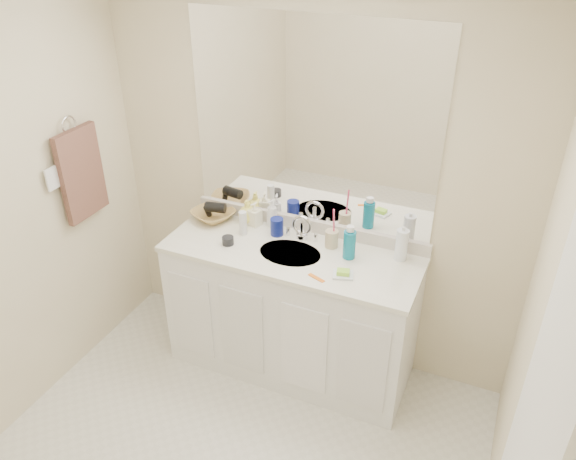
# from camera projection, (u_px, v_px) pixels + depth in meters

# --- Properties ---
(wall_back) EXTENTS (2.60, 0.02, 2.40)m
(wall_back) POSITION_uv_depth(u_px,v_px,m) (310.00, 183.00, 3.33)
(wall_back) COLOR beige
(wall_back) RESTS_ON floor
(wall_right) EXTENTS (0.02, 2.60, 2.40)m
(wall_right) POSITION_uv_depth(u_px,v_px,m) (529.00, 408.00, 1.85)
(wall_right) COLOR beige
(wall_right) RESTS_ON floor
(vanity_cabinet) EXTENTS (1.50, 0.55, 0.85)m
(vanity_cabinet) POSITION_uv_depth(u_px,v_px,m) (291.00, 312.00, 3.51)
(vanity_cabinet) COLOR white
(vanity_cabinet) RESTS_ON floor
(countertop) EXTENTS (1.52, 0.57, 0.03)m
(countertop) POSITION_uv_depth(u_px,v_px,m) (291.00, 253.00, 3.28)
(countertop) COLOR white
(countertop) RESTS_ON vanity_cabinet
(backsplash) EXTENTS (1.52, 0.03, 0.08)m
(backsplash) POSITION_uv_depth(u_px,v_px,m) (308.00, 225.00, 3.46)
(backsplash) COLOR beige
(backsplash) RESTS_ON countertop
(sink_basin) EXTENTS (0.37, 0.37, 0.02)m
(sink_basin) POSITION_uv_depth(u_px,v_px,m) (290.00, 254.00, 3.27)
(sink_basin) COLOR beige
(sink_basin) RESTS_ON countertop
(faucet) EXTENTS (0.02, 0.02, 0.11)m
(faucet) POSITION_uv_depth(u_px,v_px,m) (302.00, 230.00, 3.37)
(faucet) COLOR silver
(faucet) RESTS_ON countertop
(mirror) EXTENTS (1.48, 0.01, 1.20)m
(mirror) POSITION_uv_depth(u_px,v_px,m) (311.00, 125.00, 3.14)
(mirror) COLOR white
(mirror) RESTS_ON wall_back
(blue_mug) EXTENTS (0.09, 0.09, 0.11)m
(blue_mug) POSITION_uv_depth(u_px,v_px,m) (277.00, 227.00, 3.41)
(blue_mug) COLOR navy
(blue_mug) RESTS_ON countertop
(tan_cup) EXTENTS (0.10, 0.10, 0.10)m
(tan_cup) POSITION_uv_depth(u_px,v_px,m) (332.00, 239.00, 3.29)
(tan_cup) COLOR #C6B38C
(tan_cup) RESTS_ON countertop
(toothbrush) EXTENTS (0.01, 0.04, 0.22)m
(toothbrush) POSITION_uv_depth(u_px,v_px,m) (334.00, 225.00, 3.24)
(toothbrush) COLOR #F13F6C
(toothbrush) RESTS_ON tan_cup
(mouthwash_bottle) EXTENTS (0.08, 0.08, 0.17)m
(mouthwash_bottle) POSITION_uv_depth(u_px,v_px,m) (349.00, 245.00, 3.18)
(mouthwash_bottle) COLOR #0C7290
(mouthwash_bottle) RESTS_ON countertop
(clear_pump_bottle) EXTENTS (0.08, 0.08, 0.19)m
(clear_pump_bottle) POSITION_uv_depth(u_px,v_px,m) (402.00, 245.00, 3.16)
(clear_pump_bottle) COLOR white
(clear_pump_bottle) RESTS_ON countertop
(soap_dish) EXTENTS (0.13, 0.12, 0.01)m
(soap_dish) POSITION_uv_depth(u_px,v_px,m) (343.00, 275.00, 3.06)
(soap_dish) COLOR white
(soap_dish) RESTS_ON countertop
(green_soap) EXTENTS (0.08, 0.06, 0.02)m
(green_soap) POSITION_uv_depth(u_px,v_px,m) (343.00, 272.00, 3.05)
(green_soap) COLOR #A1EA39
(green_soap) RESTS_ON soap_dish
(orange_comb) EXTENTS (0.11, 0.06, 0.00)m
(orange_comb) POSITION_uv_depth(u_px,v_px,m) (316.00, 278.00, 3.04)
(orange_comb) COLOR orange
(orange_comb) RESTS_ON countertop
(dark_jar) EXTENTS (0.09, 0.09, 0.05)m
(dark_jar) POSITION_uv_depth(u_px,v_px,m) (228.00, 241.00, 3.33)
(dark_jar) COLOR black
(dark_jar) RESTS_ON countertop
(extra_white_bottle) EXTENTS (0.05, 0.05, 0.15)m
(extra_white_bottle) POSITION_uv_depth(u_px,v_px,m) (243.00, 223.00, 3.41)
(extra_white_bottle) COLOR white
(extra_white_bottle) RESTS_ON countertop
(soap_bottle_white) EXTENTS (0.09, 0.09, 0.18)m
(soap_bottle_white) POSITION_uv_depth(u_px,v_px,m) (272.00, 213.00, 3.49)
(soap_bottle_white) COLOR white
(soap_bottle_white) RESTS_ON countertop
(soap_bottle_cream) EXTENTS (0.09, 0.09, 0.15)m
(soap_bottle_cream) POSITION_uv_depth(u_px,v_px,m) (255.00, 214.00, 3.50)
(soap_bottle_cream) COLOR #FFF8CF
(soap_bottle_cream) RESTS_ON countertop
(soap_bottle_yellow) EXTENTS (0.12, 0.12, 0.15)m
(soap_bottle_yellow) POSITION_uv_depth(u_px,v_px,m) (247.00, 211.00, 3.53)
(soap_bottle_yellow) COLOR #FCF162
(soap_bottle_yellow) RESTS_ON countertop
(wicker_basket) EXTENTS (0.33, 0.33, 0.06)m
(wicker_basket) POSITION_uv_depth(u_px,v_px,m) (213.00, 215.00, 3.59)
(wicker_basket) COLOR #A17B41
(wicker_basket) RESTS_ON countertop
(hair_dryer) EXTENTS (0.14, 0.09, 0.07)m
(hair_dryer) POSITION_uv_depth(u_px,v_px,m) (215.00, 207.00, 3.55)
(hair_dryer) COLOR black
(hair_dryer) RESTS_ON wicker_basket
(towel_ring) EXTENTS (0.01, 0.11, 0.11)m
(towel_ring) POSITION_uv_depth(u_px,v_px,m) (69.00, 125.00, 3.18)
(towel_ring) COLOR silver
(towel_ring) RESTS_ON wall_left
(hand_towel) EXTENTS (0.04, 0.32, 0.55)m
(hand_towel) POSITION_uv_depth(u_px,v_px,m) (81.00, 174.00, 3.32)
(hand_towel) COLOR #462D25
(hand_towel) RESTS_ON towel_ring
(switch_plate) EXTENTS (0.01, 0.08, 0.13)m
(switch_plate) POSITION_uv_depth(u_px,v_px,m) (52.00, 179.00, 3.15)
(switch_plate) COLOR white
(switch_plate) RESTS_ON wall_left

